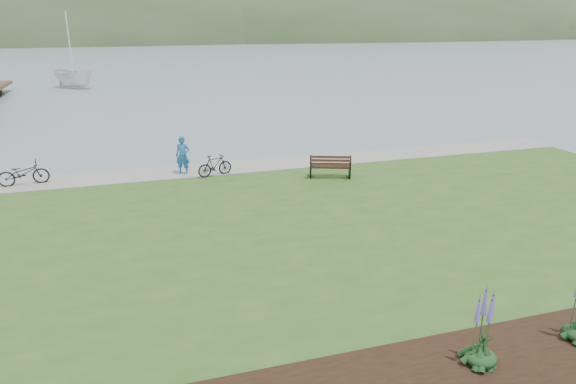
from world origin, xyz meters
The scene contains 10 objects.
ground centered at (0.00, 0.00, 0.00)m, with size 600.00×600.00×0.00m, color slate.
lawn centered at (0.00, -2.00, 0.20)m, with size 34.00×20.00×0.40m, color #2B501C.
shoreline_path centered at (0.00, 6.90, 0.42)m, with size 34.00×2.20×0.03m, color gray.
far_hillside centered at (20.00, 170.00, 0.00)m, with size 580.00×80.00×38.00m, color #324B2A, non-canonical shape.
park_bench centered at (3.36, 4.04, 0.94)m, with size 1.88×1.27×1.08m.
person centered at (-2.64, 6.44, 1.40)m, with size 0.73×0.50×2.01m, color #235EA1.
bicycle_a centered at (-9.11, 6.82, 0.91)m, with size 1.96×0.68×1.02m, color black.
bicycle_b centered at (-1.35, 5.80, 0.88)m, with size 1.58×0.46×0.95m, color black.
sailboat centered at (-10.05, 43.85, 0.00)m, with size 9.39×9.56×24.75m, color silver.
echium_4 centered at (1.50, -8.72, 1.22)m, with size 0.62×0.62×1.95m.
Camera 1 is at (-4.66, -15.76, 6.90)m, focal length 32.00 mm.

